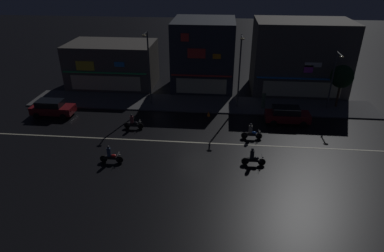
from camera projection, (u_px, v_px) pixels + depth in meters
The scene contains 18 objects.
ground_plane at pixel (193, 142), 29.33m from camera, with size 140.00×140.00×0.00m, color black.
lane_divider_stripe at pixel (193, 142), 29.32m from camera, with size 36.39×0.16×0.01m, color beige.
sidewalk_far at pixel (200, 104), 37.03m from camera, with size 38.30×4.72×0.14m, color #4C4C4F.
storefront_left_block at pixel (299, 57), 39.32m from camera, with size 10.94×6.92×8.39m.
storefront_center_block at pixel (113, 64), 41.78m from camera, with size 10.63×6.69×5.39m.
storefront_right_block at pixel (204, 54), 40.68m from camera, with size 7.36×7.78×8.25m.
streetlamp_west at pixel (148, 63), 34.73m from camera, with size 0.44×1.64×7.93m.
streetlamp_mid at pixel (240, 66), 33.95m from camera, with size 0.44×1.64×7.81m.
streetlamp_east at pixel (334, 76), 33.86m from camera, with size 0.44×1.64×6.19m.
pedestrian_on_sidewalk at pixel (264, 100), 35.56m from camera, with size 0.40×0.40×1.83m.
street_tree at pixel (342, 77), 34.68m from camera, with size 2.41×2.41×4.61m.
parked_car_near_kerb at pixel (287, 115), 32.48m from camera, with size 4.30×1.98×1.67m.
parked_car_trailing at pixel (52, 108), 34.04m from camera, with size 4.30×1.98×1.67m.
motorcycle_lead at pixel (133, 123), 31.47m from camera, with size 1.90×0.60×1.52m.
motorcycle_following at pixel (110, 156), 26.19m from camera, with size 1.90×0.60×1.52m.
motorcycle_opposite_lane at pixel (253, 158), 25.86m from camera, with size 1.90×0.60×1.52m.
motorcycle_trailing_far at pixel (251, 132), 29.67m from camera, with size 1.90×0.60×1.52m.
traffic_cone at pixel (209, 113), 34.18m from camera, with size 0.36×0.36×0.55m, color orange.
Camera 1 is at (2.30, -25.40, 14.56)m, focal length 30.85 mm.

